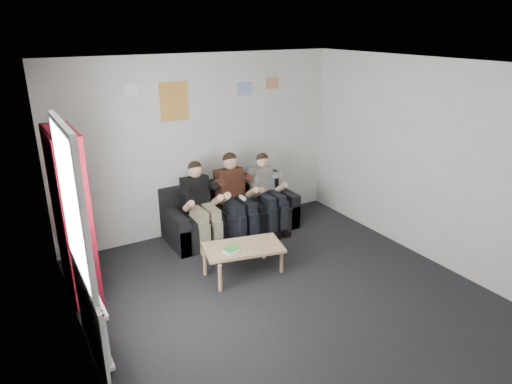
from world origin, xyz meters
TOP-DOWN VIEW (x-y plane):
  - room_shell at (0.00, 0.00)m, footprint 5.00×5.00m
  - sofa at (0.27, 2.11)m, footprint 2.03×0.83m
  - bookshelf at (-2.07, 1.53)m, footprint 0.30×0.91m
  - coffee_table at (-0.18, 0.89)m, footprint 1.00×0.55m
  - game_cases at (-0.37, 0.85)m, footprint 0.22×0.18m
  - person_left at (-0.30, 1.92)m, footprint 0.38×0.82m
  - person_middle at (0.27, 1.92)m, footprint 0.41×0.87m
  - person_right at (0.83, 1.93)m, footprint 0.36×0.78m
  - radiator at (-2.15, 0.20)m, footprint 0.10×0.64m
  - window at (-2.22, 0.20)m, footprint 0.05×1.30m
  - poster_large at (-0.40, 2.49)m, footprint 0.42×0.01m
  - poster_blue at (0.75, 2.49)m, footprint 0.25×0.01m
  - poster_pink at (1.25, 2.49)m, footprint 0.22×0.01m
  - poster_sign at (-1.00, 2.49)m, footprint 0.20×0.01m

SIDE VIEW (x-z plane):
  - sofa at x=0.27m, z-range -0.11..0.67m
  - radiator at x=-2.15m, z-range 0.05..0.65m
  - coffee_table at x=-0.18m, z-range 0.15..0.55m
  - game_cases at x=-0.37m, z-range 0.40..0.43m
  - person_right at x=0.83m, z-range 0.00..1.21m
  - person_left at x=-0.30m, z-range -0.01..1.24m
  - person_middle at x=0.27m, z-range -0.01..1.29m
  - bookshelf at x=-2.07m, z-range 0.00..2.02m
  - window at x=-2.22m, z-range -0.15..2.21m
  - room_shell at x=0.00m, z-range -1.15..3.85m
  - poster_large at x=-0.40m, z-range 1.77..2.32m
  - poster_blue at x=0.75m, z-range 2.05..2.25m
  - poster_pink at x=1.25m, z-range 2.11..2.29m
  - poster_sign at x=-1.00m, z-range 2.18..2.32m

